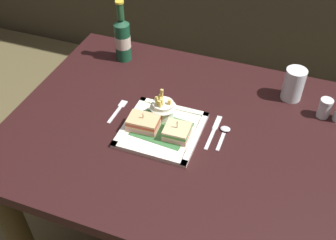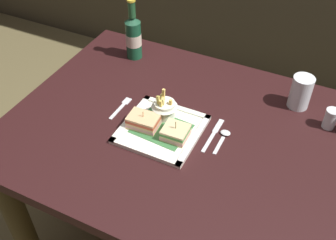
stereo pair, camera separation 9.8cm
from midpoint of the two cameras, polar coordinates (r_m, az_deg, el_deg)
name	(u,v)px [view 1 (the left image)]	position (r m, az deg, el deg)	size (l,w,h in m)	color
dining_table	(174,155)	(1.48, -1.08, -5.10)	(1.14, 0.92, 0.76)	black
square_plate	(162,130)	(1.36, -2.95, -1.48)	(0.26, 0.26, 0.02)	white
sandwich_half_left	(143,123)	(1.35, -5.60, -0.51)	(0.11, 0.08, 0.07)	#DEBC7E
sandwich_half_right	(177,132)	(1.31, -0.84, -1.81)	(0.08, 0.08, 0.07)	#E2B683
fries_cup	(163,107)	(1.37, -2.76, 1.79)	(0.09, 0.09, 0.11)	silver
beer_bottle	(123,38)	(1.67, -8.22, 11.46)	(0.07, 0.07, 0.26)	#164C30
water_glass	(293,86)	(1.52, 15.70, 4.67)	(0.08, 0.08, 0.12)	silver
fork	(118,110)	(1.46, -9.05, 1.37)	(0.02, 0.13, 0.00)	silver
knife	(214,131)	(1.36, 4.52, -1.58)	(0.02, 0.17, 0.00)	silver
spoon	(224,132)	(1.36, 6.00, -1.77)	(0.03, 0.12, 0.01)	silver
salt_shaker	(324,109)	(1.48, 19.68, 1.40)	(0.04, 0.04, 0.07)	silver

